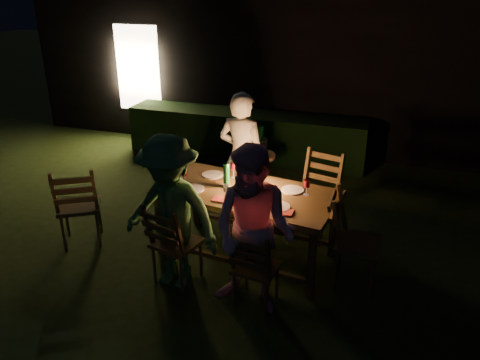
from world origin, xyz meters
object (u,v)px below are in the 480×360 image
(chair_near_left, at_px, (176,256))
(chair_near_right, at_px, (255,280))
(person_opp_right, at_px, (254,232))
(person_opp_left, at_px, (171,214))
(side_table, at_px, (256,160))
(chair_far_left, at_px, (240,199))
(bottle_bucket_a, at_px, (252,144))
(person_house_side, at_px, (242,157))
(ice_bucket, at_px, (256,147))
(bottle_bucket_b, at_px, (261,143))
(chair_far_right, at_px, (314,211))
(chair_end, at_px, (354,256))
(dining_table, at_px, (247,197))
(bottle_table, at_px, (226,175))
(lantern, at_px, (253,177))
(chair_spare, at_px, (81,219))

(chair_near_left, xyz_separation_m, chair_near_right, (0.90, -0.11, -0.02))
(person_opp_right, height_order, person_opp_left, person_opp_right)
(person_opp_left, relative_size, side_table, 2.28)
(chair_far_left, xyz_separation_m, bottle_bucket_a, (-0.01, 0.52, 0.60))
(person_house_side, bearing_deg, ice_bucket, -87.14)
(chair_near_left, relative_size, person_house_side, 0.58)
(ice_bucket, height_order, bottle_bucket_b, bottle_bucket_b)
(bottle_bucket_a, bearing_deg, chair_far_right, -32.64)
(chair_end, relative_size, person_opp_right, 0.63)
(dining_table, height_order, person_opp_left, person_opp_left)
(chair_near_left, relative_size, person_opp_left, 0.60)
(person_house_side, distance_m, bottle_table, 0.85)
(chair_near_right, bearing_deg, ice_bucket, 111.87)
(chair_end, xyz_separation_m, bottle_bucket_b, (-1.48, 1.57, 0.56))
(chair_near_right, xyz_separation_m, person_opp_left, (-0.90, 0.06, 0.55))
(bottle_bucket_a, bearing_deg, person_opp_right, -72.35)
(chair_far_right, bearing_deg, lantern, 62.48)
(chair_near_left, relative_size, bottle_bucket_a, 3.06)
(person_house_side, bearing_deg, chair_far_left, 90.08)
(bottle_bucket_b, bearing_deg, chair_spare, -133.22)
(chair_near_right, bearing_deg, bottle_bucket_b, 110.40)
(bottle_bucket_b, bearing_deg, dining_table, -79.72)
(dining_table, height_order, bottle_table, bottle_table)
(chair_spare, relative_size, bottle_bucket_a, 3.33)
(person_opp_left, xyz_separation_m, side_table, (0.24, 2.14, -0.19))
(chair_end, distance_m, person_opp_left, 1.93)
(chair_far_right, xyz_separation_m, chair_end, (0.57, -0.85, -0.01))
(chair_near_left, xyz_separation_m, ice_bucket, (0.24, 2.09, 0.53))
(chair_end, distance_m, lantern, 1.35)
(chair_end, distance_m, chair_spare, 3.17)
(chair_far_left, distance_m, chair_far_right, 1.00)
(chair_end, height_order, bottle_bucket_a, chair_end)
(person_house_side, distance_m, bottle_bucket_a, 0.47)
(lantern, bearing_deg, person_house_side, 115.90)
(chair_far_left, height_order, bottle_bucket_a, bottle_bucket_a)
(person_house_side, bearing_deg, bottle_table, 103.71)
(chair_near_left, xyz_separation_m, person_house_side, (0.20, 1.58, 0.55))
(ice_bucket, bearing_deg, chair_near_left, -96.46)
(chair_far_left, height_order, person_house_side, person_house_side)
(chair_spare, height_order, person_opp_right, person_opp_right)
(lantern, relative_size, bottle_bucket_b, 1.09)
(chair_near_left, height_order, side_table, chair_near_left)
(person_opp_right, distance_m, side_table, 2.35)
(chair_spare, xyz_separation_m, person_opp_left, (1.40, -0.38, 0.50))
(chair_far_left, height_order, side_table, chair_far_left)
(dining_table, xyz_separation_m, person_opp_left, (-0.55, -0.76, 0.08))
(chair_far_left, bearing_deg, ice_bucket, -87.18)
(person_opp_left, relative_size, ice_bucket, 5.45)
(bottle_bucket_a, bearing_deg, side_table, 38.66)
(ice_bucket, distance_m, bottle_bucket_a, 0.08)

